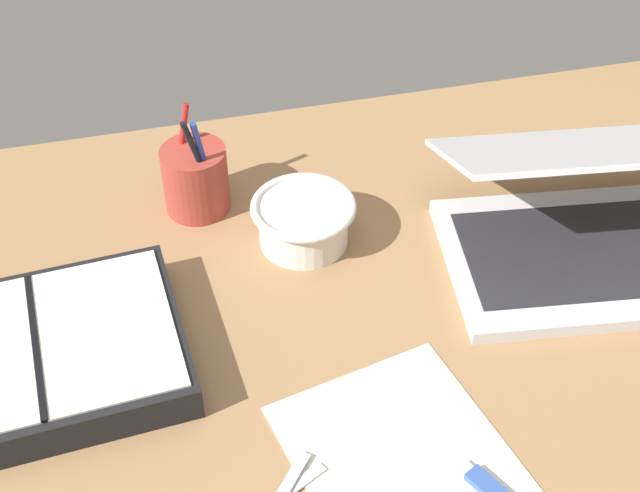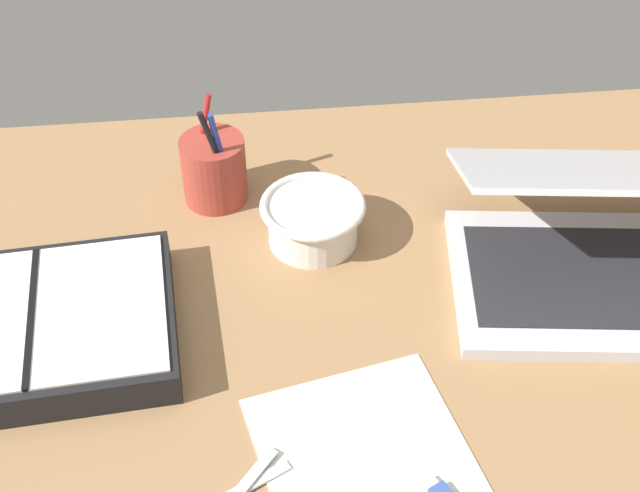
{
  "view_description": "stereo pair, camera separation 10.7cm",
  "coord_description": "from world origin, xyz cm",
  "px_view_note": "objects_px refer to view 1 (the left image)",
  "views": [
    {
      "loc": [
        -20.47,
        -66.9,
        80.84
      ],
      "look_at": [
        -1.28,
        9.96,
        9.0
      ],
      "focal_mm": 50.0,
      "sensor_mm": 36.0,
      "label": 1
    },
    {
      "loc": [
        -9.95,
        -68.78,
        80.84
      ],
      "look_at": [
        -1.28,
        9.96,
        9.0
      ],
      "focal_mm": 50.0,
      "sensor_mm": 36.0,
      "label": 2
    }
  ],
  "objects_px": {
    "pen_cup": "(196,179)",
    "planner": "(40,357)",
    "laptop": "(582,219)",
    "bowl": "(304,220)"
  },
  "relations": [
    {
      "from": "pen_cup",
      "to": "planner",
      "type": "xyz_separation_m",
      "value": [
        -0.21,
        -0.25,
        -0.03
      ]
    },
    {
      "from": "laptop",
      "to": "bowl",
      "type": "bearing_deg",
      "value": 170.75
    },
    {
      "from": "bowl",
      "to": "pen_cup",
      "type": "bearing_deg",
      "value": 140.12
    },
    {
      "from": "pen_cup",
      "to": "bowl",
      "type": "bearing_deg",
      "value": -39.88
    },
    {
      "from": "laptop",
      "to": "pen_cup",
      "type": "relative_size",
      "value": 2.39
    },
    {
      "from": "bowl",
      "to": "planner",
      "type": "distance_m",
      "value": 0.37
    },
    {
      "from": "laptop",
      "to": "planner",
      "type": "distance_m",
      "value": 0.68
    },
    {
      "from": "laptop",
      "to": "bowl",
      "type": "xyz_separation_m",
      "value": [
        -0.34,
        0.1,
        -0.02
      ]
    },
    {
      "from": "laptop",
      "to": "pen_cup",
      "type": "distance_m",
      "value": 0.51
    },
    {
      "from": "laptop",
      "to": "pen_cup",
      "type": "bearing_deg",
      "value": 163.55
    }
  ]
}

